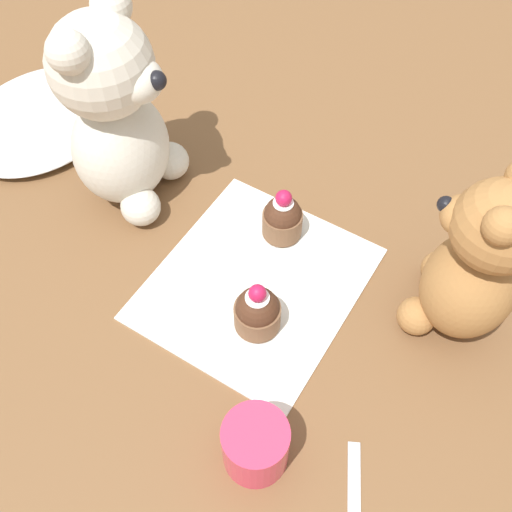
% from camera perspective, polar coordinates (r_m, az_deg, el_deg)
% --- Properties ---
extents(ground_plane, '(4.00, 4.00, 0.00)m').
position_cam_1_polar(ground_plane, '(0.69, 0.00, -2.67)').
color(ground_plane, brown).
extents(knitted_placemat, '(0.25, 0.22, 0.01)m').
position_cam_1_polar(knitted_placemat, '(0.69, 0.00, -2.54)').
color(knitted_placemat, silver).
rests_on(knitted_placemat, ground_plane).
extents(tulle_cloth, '(0.24, 0.20, 0.03)m').
position_cam_1_polar(tulle_cloth, '(0.91, -19.81, 12.26)').
color(tulle_cloth, white).
rests_on(tulle_cloth, ground_plane).
extents(teddy_bear_cream, '(0.15, 0.14, 0.26)m').
position_cam_1_polar(teddy_bear_cream, '(0.72, -13.20, 12.89)').
color(teddy_bear_cream, beige).
rests_on(teddy_bear_cream, ground_plane).
extents(teddy_bear_tan, '(0.11, 0.11, 0.21)m').
position_cam_1_polar(teddy_bear_tan, '(0.63, 20.21, -0.75)').
color(teddy_bear_tan, '#A3703D').
rests_on(teddy_bear_tan, ground_plane).
extents(cupcake_near_cream_bear, '(0.05, 0.05, 0.07)m').
position_cam_1_polar(cupcake_near_cream_bear, '(0.71, 2.54, 3.68)').
color(cupcake_near_cream_bear, brown).
rests_on(cupcake_near_cream_bear, knitted_placemat).
extents(cupcake_near_tan_bear, '(0.05, 0.05, 0.07)m').
position_cam_1_polar(cupcake_near_tan_bear, '(0.64, 0.13, -5.25)').
color(cupcake_near_tan_bear, brown).
rests_on(cupcake_near_tan_bear, knitted_placemat).
extents(juice_glass, '(0.06, 0.06, 0.06)m').
position_cam_1_polar(juice_glass, '(0.58, -0.05, -17.56)').
color(juice_glass, '#DB3356').
rests_on(juice_glass, ground_plane).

